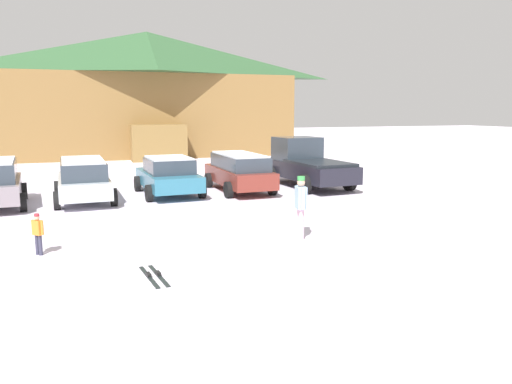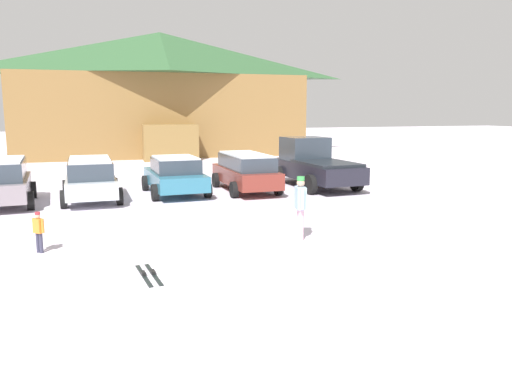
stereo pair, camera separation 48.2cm
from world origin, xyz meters
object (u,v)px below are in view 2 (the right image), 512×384
Objects in this scene: parked_grey_wagon at (2,181)px; parked_silver_wagon at (91,178)px; parked_maroon_van at (246,171)px; pickup_truck at (313,164)px; pair_of_skis at (149,274)px; parked_teal_hatchback at (175,175)px; skier_child_in_orange_jacket at (39,230)px; ski_lodge at (161,93)px; skier_adult_in_blue_parka at (300,204)px.

parked_silver_wagon is at bearing 0.90° from parked_grey_wagon.
parked_maroon_van is 0.84× the size of pickup_truck.
parked_teal_hatchback is at bearing 77.07° from pair_of_skis.
pickup_truck is 5.52× the size of skier_child_in_orange_jacket.
pickup_truck is at bearing 2.89° from parked_silver_wagon.
parked_silver_wagon is 0.79× the size of pickup_truck.
ski_lodge is 4.62× the size of parked_maroon_van.
parked_maroon_van is (0.68, -18.66, -3.72)m from ski_lodge.
parked_grey_wagon is 6.22m from parked_teal_hatchback.
parked_teal_hatchback is 4.32× the size of skier_child_in_orange_jacket.
skier_adult_in_blue_parka reaches higher than parked_teal_hatchback.
pickup_truck reaches higher than skier_adult_in_blue_parka.
ski_lodge is 21.03m from parked_grey_wagon.
parked_maroon_van is at bearing 43.79° from skier_child_in_orange_jacket.
parked_maroon_van is 3.10× the size of pair_of_skis.
pickup_truck is (6.16, 0.11, 0.21)m from parked_teal_hatchback.
skier_child_in_orange_jacket is 3.42m from pair_of_skis.
parked_grey_wagon is 2.54× the size of skier_adult_in_blue_parka.
parked_teal_hatchback is 10.11m from pair_of_skis.
parked_maroon_van is 8.06m from skier_adult_in_blue_parka.
pair_of_skis is (0.97, -9.46, -0.84)m from parked_silver_wagon.
pair_of_skis is (-5.18, -9.65, -0.84)m from parked_maroon_van.
ski_lodge is at bearing 73.78° from parked_silver_wagon.
parked_teal_hatchback is at bearing 102.93° from skier_adult_in_blue_parka.
skier_child_in_orange_jacket reaches higher than pair_of_skis.
skier_adult_in_blue_parka is 1.69× the size of skier_child_in_orange_jacket.
ski_lodge is 4.98× the size of parked_teal_hatchback.
skier_adult_in_blue_parka is at bearing -97.50° from parked_maroon_van.
parked_grey_wagon is at bearing -177.59° from pickup_truck.
skier_adult_in_blue_parka is 4.54m from pair_of_skis.
parked_grey_wagon is 7.11m from skier_child_in_orange_jacket.
pair_of_skis is (3.95, -9.41, -0.87)m from parked_grey_wagon.
ski_lodge is at bearing 89.19° from skier_adult_in_blue_parka.
skier_adult_in_blue_parka is (8.08, -7.76, 0.05)m from parked_grey_wagon.
ski_lodge reaches higher than skier_adult_in_blue_parka.
pair_of_skis is at bearing -130.27° from pickup_truck.
ski_lodge is at bearing 80.95° from pair_of_skis.
parked_grey_wagon is 12.38m from pickup_truck.
parked_grey_wagon is 10.25m from pair_of_skis.
skier_adult_in_blue_parka reaches higher than pair_of_skis.
parked_maroon_van reaches higher than pair_of_skis.
ski_lodge reaches higher than parked_teal_hatchback.
ski_lodge is 4.91× the size of parked_silver_wagon.
skier_child_in_orange_jacket is at bearing 131.74° from pair_of_skis.
parked_maroon_van reaches higher than skier_child_in_orange_jacket.
parked_silver_wagon is at bearing 123.19° from skier_adult_in_blue_parka.
skier_child_in_orange_jacket is at bearing -100.42° from parked_silver_wagon.
pickup_truck is at bearing 34.80° from skier_child_in_orange_jacket.
pickup_truck is at bearing 49.73° from pair_of_skis.
skier_child_in_orange_jacket is at bearing -136.21° from parked_maroon_van.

